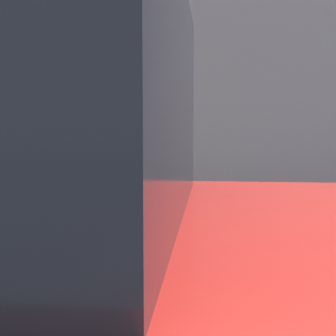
# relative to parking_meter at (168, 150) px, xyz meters

# --- Properties ---
(sidewalk) EXTENTS (24.00, 2.80, 0.13)m
(sidewalk) POSITION_rel_parking_meter_xyz_m (0.45, 1.01, -1.14)
(sidewalk) COLOR #BCB7AD
(sidewalk) RESTS_ON ground_plane
(building_facade) EXTENTS (24.00, 0.30, 6.04)m
(building_facade) POSITION_rel_parking_meter_xyz_m (0.45, 3.66, 1.82)
(building_facade) COLOR gray
(building_facade) RESTS_ON ground_plane
(parking_meter) EXTENTS (0.19, 0.15, 1.55)m
(parking_meter) POSITION_rel_parking_meter_xyz_m (0.00, 0.00, 0.00)
(parking_meter) COLOR slate
(parking_meter) RESTS_ON sidewalk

